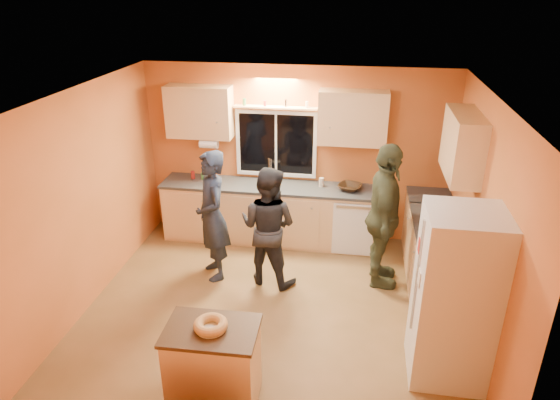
% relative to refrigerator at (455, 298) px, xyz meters
% --- Properties ---
extents(ground, '(4.50, 4.50, 0.00)m').
position_rel_refrigerator_xyz_m(ground, '(-1.89, 0.80, -0.90)').
color(ground, brown).
rests_on(ground, ground).
extents(room_shell, '(4.54, 4.04, 2.61)m').
position_rel_refrigerator_xyz_m(room_shell, '(-1.77, 1.21, 0.72)').
color(room_shell, '#D36E36').
rests_on(room_shell, ground).
extents(back_counter, '(4.23, 0.62, 0.90)m').
position_rel_refrigerator_xyz_m(back_counter, '(-1.88, 2.50, -0.45)').
color(back_counter, tan).
rests_on(back_counter, ground).
extents(right_counter, '(0.62, 1.84, 0.90)m').
position_rel_refrigerator_xyz_m(right_counter, '(0.06, 1.30, -0.45)').
color(right_counter, tan).
rests_on(right_counter, ground).
extents(refrigerator, '(0.72, 0.70, 1.80)m').
position_rel_refrigerator_xyz_m(refrigerator, '(0.00, 0.00, 0.00)').
color(refrigerator, silver).
rests_on(refrigerator, ground).
extents(island, '(0.86, 0.59, 0.82)m').
position_rel_refrigerator_xyz_m(island, '(-2.21, -0.72, -0.48)').
color(island, tan).
rests_on(island, ground).
extents(bundt_pastry, '(0.31, 0.31, 0.09)m').
position_rel_refrigerator_xyz_m(bundt_pastry, '(-2.21, -0.72, -0.04)').
color(bundt_pastry, '#B47B4A').
rests_on(bundt_pastry, island).
extents(person_left, '(0.68, 0.76, 1.76)m').
position_rel_refrigerator_xyz_m(person_left, '(-2.80, 1.40, -0.02)').
color(person_left, black).
rests_on(person_left, ground).
extents(person_center, '(0.91, 0.80, 1.60)m').
position_rel_refrigerator_xyz_m(person_center, '(-2.07, 1.38, -0.10)').
color(person_center, black).
rests_on(person_center, ground).
extents(person_right, '(0.47, 1.12, 1.91)m').
position_rel_refrigerator_xyz_m(person_right, '(-0.62, 1.56, 0.05)').
color(person_right, '#30321F').
rests_on(person_right, ground).
extents(mixing_bowl, '(0.43, 0.43, 0.08)m').
position_rel_refrigerator_xyz_m(mixing_bowl, '(-1.07, 2.51, 0.04)').
color(mixing_bowl, black).
rests_on(mixing_bowl, back_counter).
extents(utensil_crock, '(0.14, 0.14, 0.17)m').
position_rel_refrigerator_xyz_m(utensil_crock, '(-2.24, 2.48, 0.09)').
color(utensil_crock, beige).
rests_on(utensil_crock, back_counter).
extents(potted_plant, '(0.38, 0.36, 0.34)m').
position_rel_refrigerator_xyz_m(potted_plant, '(0.05, 0.74, 0.17)').
color(potted_plant, gray).
rests_on(potted_plant, right_counter).
extents(red_box, '(0.20, 0.18, 0.07)m').
position_rel_refrigerator_xyz_m(red_box, '(0.05, 1.82, 0.04)').
color(red_box, maroon).
rests_on(red_box, right_counter).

